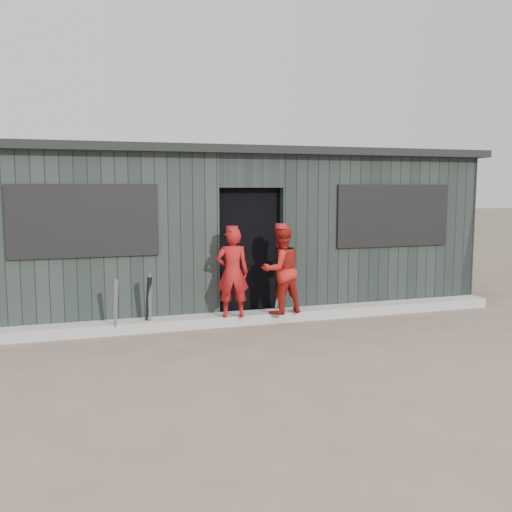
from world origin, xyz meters
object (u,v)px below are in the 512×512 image
object	(u,v)px
player_grey_back	(284,271)
player_red_right	(281,270)
dugout	(226,229)
player_red_left	(232,273)
bat_left	(115,308)
bat_right	(148,304)
bat_mid	(150,303)

from	to	relation	value
player_grey_back	player_red_right	bearing A→B (deg)	57.23
player_grey_back	dugout	xyz separation A→B (m)	(-0.62, 1.20, 0.61)
player_red_left	player_red_right	xyz separation A→B (m)	(0.74, 0.00, 0.01)
bat_left	dugout	size ratio (longest dim) A/B	0.10
player_red_left	dugout	world-z (taller)	dugout
bat_left	bat_right	distance (m)	0.47
bat_mid	player_grey_back	xyz separation A→B (m)	(2.20, 0.60, 0.25)
player_red_left	dugout	distance (m)	1.96
bat_left	player_red_left	distance (m)	1.69
bat_left	bat_right	bearing A→B (deg)	17.57
bat_mid	player_red_right	size ratio (longest dim) A/B	0.65
bat_left	bat_right	world-z (taller)	bat_left
player_grey_back	dugout	distance (m)	1.49
bat_mid	bat_right	world-z (taller)	bat_mid
player_red_left	bat_mid	bearing A→B (deg)	7.75
bat_mid	player_red_left	xyz separation A→B (m)	(1.17, -0.05, 0.37)
player_red_right	player_red_left	bearing A→B (deg)	-11.88
bat_mid	player_grey_back	bearing A→B (deg)	15.23
bat_mid	player_red_left	world-z (taller)	player_red_left
bat_right	player_red_left	distance (m)	1.26
bat_right	player_grey_back	bearing A→B (deg)	14.42
bat_right	dugout	world-z (taller)	dugout
player_red_right	dugout	world-z (taller)	dugout
player_grey_back	bat_left	bearing A→B (deg)	6.15
player_red_left	player_grey_back	xyz separation A→B (m)	(1.03, 0.65, -0.12)
bat_mid	player_red_left	bearing A→B (deg)	-2.37
bat_right	player_grey_back	xyz separation A→B (m)	(2.22, 0.57, 0.27)
player_red_left	player_red_right	size ratio (longest dim) A/B	0.99
player_red_right	player_grey_back	bearing A→B (deg)	-126.20
bat_right	player_grey_back	distance (m)	2.31
bat_right	player_grey_back	size ratio (longest dim) A/B	0.61
player_red_right	player_grey_back	xyz separation A→B (m)	(0.29, 0.64, -0.13)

